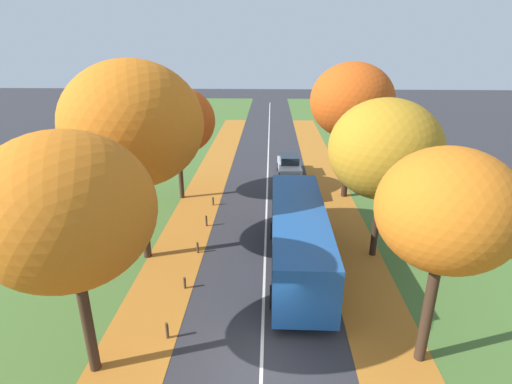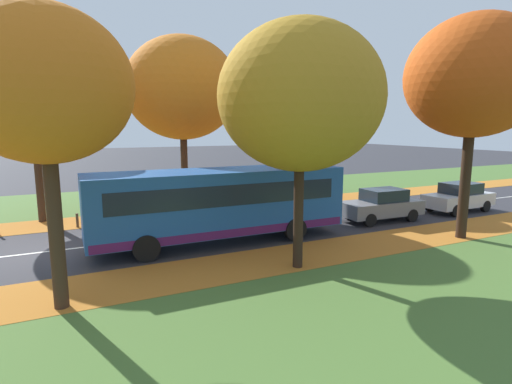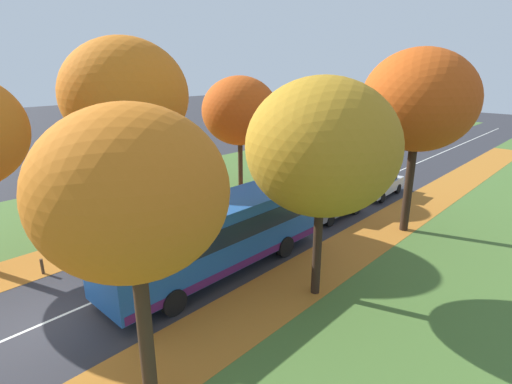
% 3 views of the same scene
% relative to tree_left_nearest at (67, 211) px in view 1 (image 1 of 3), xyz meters
% --- Properties ---
extents(ground_plane, '(160.00, 160.00, 0.00)m').
position_rel_tree_left_nearest_xyz_m(ground_plane, '(5.63, 0.29, -5.86)').
color(ground_plane, '#2D2D33').
extents(grass_verge_left, '(12.00, 90.00, 0.01)m').
position_rel_tree_left_nearest_xyz_m(grass_verge_left, '(-3.57, 20.29, -5.86)').
color(grass_verge_left, '#476B2D').
rests_on(grass_verge_left, ground).
extents(leaf_litter_left, '(2.80, 60.00, 0.00)m').
position_rel_tree_left_nearest_xyz_m(leaf_litter_left, '(1.03, 14.29, -5.85)').
color(leaf_litter_left, '#B26B23').
rests_on(leaf_litter_left, grass_verge_left).
extents(grass_verge_right, '(12.00, 90.00, 0.01)m').
position_rel_tree_left_nearest_xyz_m(grass_verge_right, '(14.83, 20.29, -5.86)').
color(grass_verge_right, '#476B2D').
rests_on(grass_verge_right, ground).
extents(leaf_litter_right, '(2.80, 60.00, 0.00)m').
position_rel_tree_left_nearest_xyz_m(leaf_litter_right, '(10.23, 14.29, -5.85)').
color(leaf_litter_right, '#B26B23').
rests_on(leaf_litter_right, grass_verge_right).
extents(road_centre_line, '(0.12, 80.00, 0.01)m').
position_rel_tree_left_nearest_xyz_m(road_centre_line, '(5.63, 20.29, -5.86)').
color(road_centre_line, silver).
rests_on(road_centre_line, ground).
extents(tree_left_nearest, '(5.13, 5.13, 8.18)m').
position_rel_tree_left_nearest_xyz_m(tree_left_nearest, '(0.00, 0.00, 0.00)').
color(tree_left_nearest, '#382619').
rests_on(tree_left_nearest, ground).
extents(tree_left_near, '(6.39, 6.39, 9.72)m').
position_rel_tree_left_nearest_xyz_m(tree_left_near, '(-0.40, 7.47, 0.97)').
color(tree_left_near, '#382619').
rests_on(tree_left_near, ground).
extents(tree_left_mid, '(5.02, 5.02, 7.69)m').
position_rel_tree_left_nearest_xyz_m(tree_left_mid, '(-0.33, 15.60, -0.44)').
color(tree_left_mid, '#382619').
rests_on(tree_left_mid, ground).
extents(tree_right_nearest, '(4.24, 4.24, 7.59)m').
position_rel_tree_left_nearest_xyz_m(tree_right_nearest, '(11.16, 0.88, -0.20)').
color(tree_right_nearest, '#382619').
rests_on(tree_right_nearest, ground).
extents(tree_right_near, '(5.28, 5.28, 8.01)m').
position_rel_tree_left_nearest_xyz_m(tree_right_near, '(11.20, 8.08, -0.24)').
color(tree_right_near, black).
rests_on(tree_right_near, ground).
extents(tree_right_mid, '(5.44, 5.44, 9.14)m').
position_rel_tree_left_nearest_xyz_m(tree_right_mid, '(11.11, 16.32, 0.81)').
color(tree_right_mid, black).
rests_on(tree_right_mid, ground).
extents(bollard_second, '(0.12, 0.12, 0.67)m').
position_rel_tree_left_nearest_xyz_m(bollard_second, '(2.09, 1.55, -5.52)').
color(bollard_second, '#4C3823').
rests_on(bollard_second, ground).
extents(bollard_third, '(0.12, 0.12, 0.55)m').
position_rel_tree_left_nearest_xyz_m(bollard_third, '(2.08, 4.74, -5.58)').
color(bollard_third, '#4C3823').
rests_on(bollard_third, ground).
extents(bollard_fourth, '(0.12, 0.12, 0.59)m').
position_rel_tree_left_nearest_xyz_m(bollard_fourth, '(2.11, 7.92, -5.56)').
color(bollard_fourth, '#4C3823').
rests_on(bollard_fourth, ground).
extents(bollard_fifth, '(0.12, 0.12, 0.68)m').
position_rel_tree_left_nearest_xyz_m(bollard_fifth, '(2.08, 11.11, -5.52)').
color(bollard_fifth, '#4C3823').
rests_on(bollard_fifth, ground).
extents(bollard_sixth, '(0.12, 0.12, 0.57)m').
position_rel_tree_left_nearest_xyz_m(bollard_sixth, '(2.03, 14.30, -5.57)').
color(bollard_sixth, '#4C3823').
rests_on(bollard_sixth, ground).
extents(bus, '(2.69, 10.41, 2.98)m').
position_rel_tree_left_nearest_xyz_m(bus, '(7.23, 6.78, -4.16)').
color(bus, '#1E5199').
rests_on(bus, ground).
extents(car_grey_lead, '(1.91, 4.26, 1.62)m').
position_rel_tree_left_nearest_xyz_m(car_grey_lead, '(7.23, 15.46, -5.05)').
color(car_grey_lead, slate).
rests_on(car_grey_lead, ground).
extents(car_silver_following, '(1.93, 4.27, 1.62)m').
position_rel_tree_left_nearest_xyz_m(car_silver_following, '(7.38, 20.94, -5.05)').
color(car_silver_following, '#B7BABF').
rests_on(car_silver_following, ground).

